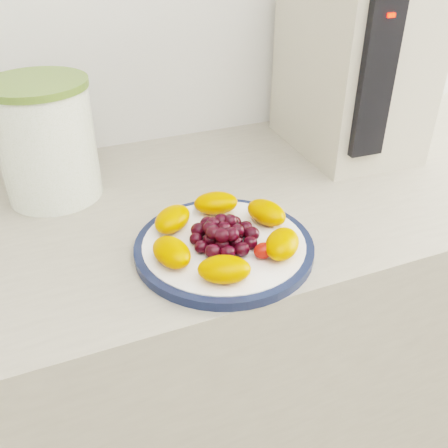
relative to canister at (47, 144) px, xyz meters
name	(u,v)px	position (x,y,z in m)	size (l,w,h in m)	color
counter	(243,356)	(0.33, -0.12, -0.55)	(3.50, 0.60, 0.90)	#9F9785
cabinet_face	(242,365)	(0.33, -0.12, -0.58)	(3.48, 0.58, 0.84)	#977255
plate_rim	(224,247)	(0.22, -0.29, -0.09)	(0.28, 0.28, 0.01)	#131C39
plate_face	(224,247)	(0.22, -0.29, -0.09)	(0.25, 0.25, 0.02)	white
canister	(47,144)	(0.00, 0.00, 0.00)	(0.17, 0.17, 0.20)	#556F1F
canister_lid	(35,84)	(0.00, 0.00, 0.11)	(0.17, 0.17, 0.01)	#5A7431
appliance_body	(353,58)	(0.62, -0.01, 0.09)	(0.22, 0.30, 0.38)	beige
appliance_panel	(376,80)	(0.56, -0.16, 0.09)	(0.06, 0.02, 0.28)	black
appliance_led	(391,15)	(0.55, -0.18, 0.20)	(0.01, 0.01, 0.01)	#FF0C05
fruit_plate	(224,233)	(0.22, -0.28, -0.07)	(0.24, 0.24, 0.04)	#D35D00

